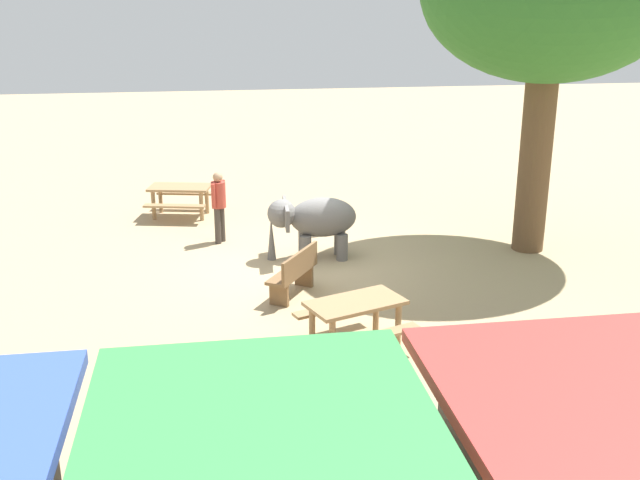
# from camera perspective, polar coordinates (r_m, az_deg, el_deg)

# --- Properties ---
(ground_plane) EXTENTS (60.00, 60.00, 0.00)m
(ground_plane) POSITION_cam_1_polar(r_m,az_deg,el_deg) (15.43, -1.36, -1.97)
(ground_plane) COLOR tan
(elephant) EXTENTS (1.90, 1.28, 1.32)m
(elephant) POSITION_cam_1_polar(r_m,az_deg,el_deg) (15.62, -0.49, 1.54)
(elephant) COLOR slate
(elephant) RESTS_ON ground_plane
(person_handler) EXTENTS (0.32, 0.44, 1.62)m
(person_handler) POSITION_cam_1_polar(r_m,az_deg,el_deg) (16.75, -7.74, 2.91)
(person_handler) COLOR #3F3833
(person_handler) RESTS_ON ground_plane
(wooden_bench) EXTENTS (1.09, 1.39, 0.88)m
(wooden_bench) POSITION_cam_1_polar(r_m,az_deg,el_deg) (13.75, -1.93, -2.46)
(wooden_bench) COLOR brown
(wooden_bench) RESTS_ON ground_plane
(picnic_table_near) EXTENTS (1.92, 1.91, 0.78)m
(picnic_table_near) POSITION_cam_1_polar(r_m,az_deg,el_deg) (11.76, 2.72, -5.55)
(picnic_table_near) COLOR #9E7A51
(picnic_table_near) RESTS_ON ground_plane
(picnic_table_far) EXTENTS (1.78, 1.77, 0.78)m
(picnic_table_far) POSITION_cam_1_polar(r_m,az_deg,el_deg) (19.02, -10.64, 3.49)
(picnic_table_far) COLOR #9E7A51
(picnic_table_far) RESTS_ON ground_plane
(feed_bucket) EXTENTS (0.36, 0.36, 0.32)m
(feed_bucket) POSITION_cam_1_polar(r_m,az_deg,el_deg) (17.38, -0.19, 0.94)
(feed_bucket) COLOR gray
(feed_bucket) RESTS_ON ground_plane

